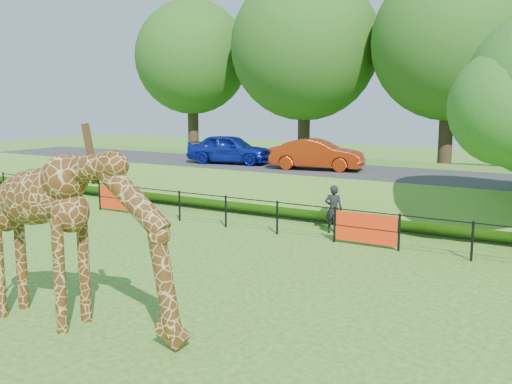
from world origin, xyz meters
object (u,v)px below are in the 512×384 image
giraffe (76,240)px  visitor (333,209)px  car_blue (230,149)px  car_red (317,154)px

giraffe → visitor: (0.99, 9.75, -0.93)m
car_blue → car_red: 4.40m
giraffe → visitor: size_ratio=3.05×
car_blue → visitor: (7.21, -4.77, -1.29)m
car_blue → car_red: bearing=-100.6°
car_blue → giraffe: bearing=-166.5°
giraffe → car_blue: 15.79m
giraffe → visitor: bearing=79.7°
car_blue → visitor: car_blue is taller
giraffe → car_red: 14.56m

